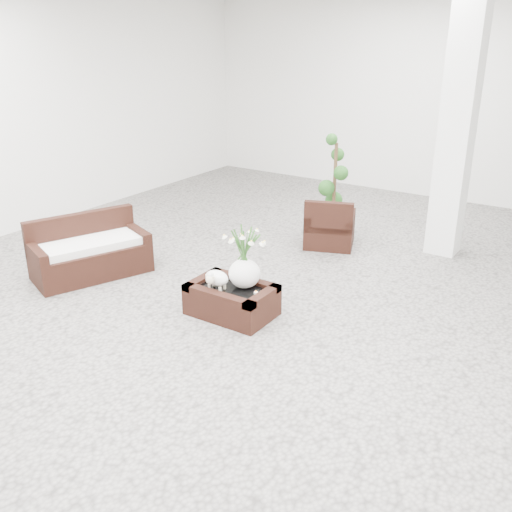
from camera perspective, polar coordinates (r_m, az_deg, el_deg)
The scene contains 9 objects.
ground at distance 6.52m, azimuth 0.49°, elevation -4.80°, with size 11.00×11.00×0.00m, color gray.
column at distance 8.03m, azimuth 19.36°, elevation 12.19°, with size 0.40×0.40×3.50m, color white.
coffee_table at distance 6.25m, azimuth -2.41°, elevation -4.48°, with size 0.90×0.60×0.31m, color black.
sheep_figurine at distance 6.13m, azimuth -3.90°, elevation -2.35°, with size 0.28×0.23×0.21m, color white.
planter_narcissus at distance 6.04m, azimuth -1.17°, elevation 0.38°, with size 0.44×0.44×0.80m, color white, non-canonical shape.
tealight at distance 6.03m, azimuth -0.01°, elevation -3.65°, with size 0.04×0.04×0.03m, color white.
armchair at distance 8.23m, azimuth 7.35°, elevation 3.43°, with size 0.67×0.64×0.71m, color black.
loveseat at distance 7.43m, azimuth -16.13°, elevation 0.82°, with size 1.40×0.67×0.74m, color black.
topiary at distance 8.46m, azimuth 7.76°, elevation 6.69°, with size 0.40×0.40×1.50m, color #1A4114, non-canonical shape.
Camera 1 is at (3.18, -4.90, 2.90)m, focal length 40.38 mm.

